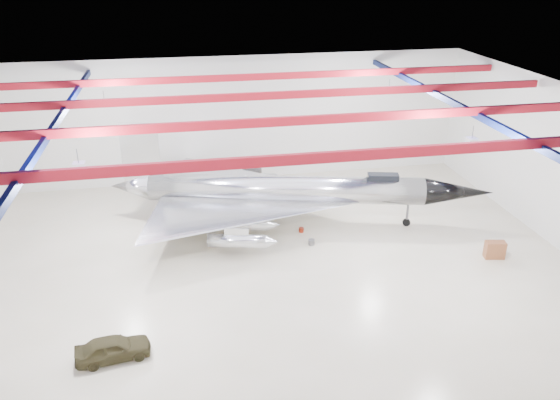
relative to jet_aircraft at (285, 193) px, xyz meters
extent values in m
plane|color=#BFB798|center=(-2.11, -5.10, -2.54)|extent=(40.00, 40.00, 0.00)
plane|color=silver|center=(-2.11, 9.90, 2.96)|extent=(40.00, 0.00, 40.00)
plane|color=silver|center=(17.89, -5.10, 2.96)|extent=(0.00, 30.00, 30.00)
plane|color=#0A0F38|center=(-2.11, -5.10, 8.46)|extent=(40.00, 40.00, 0.00)
cube|color=maroon|center=(-2.11, -14.10, 7.86)|extent=(39.50, 0.25, 0.50)
cube|color=maroon|center=(-2.11, -8.10, 7.86)|extent=(39.50, 0.25, 0.50)
cube|color=maroon|center=(-2.11, -2.10, 7.86)|extent=(39.50, 0.25, 0.50)
cube|color=maroon|center=(-2.11, 3.90, 7.86)|extent=(39.50, 0.25, 0.50)
cube|color=#0B1644|center=(-14.11, -5.10, 7.56)|extent=(0.25, 29.50, 0.40)
cube|color=#0B1644|center=(9.89, -5.10, 7.56)|extent=(0.25, 29.50, 0.40)
cube|color=silver|center=(-12.11, -11.10, 7.16)|extent=(0.55, 0.55, 0.25)
cube|color=silver|center=(7.89, -11.10, 7.16)|extent=(0.55, 0.55, 0.25)
cube|color=silver|center=(-12.11, 0.90, 7.16)|extent=(0.55, 0.55, 0.25)
cube|color=silver|center=(7.89, 0.90, 7.16)|extent=(0.55, 0.55, 0.25)
cylinder|color=silver|center=(0.05, -0.01, 0.29)|extent=(20.17, 6.67, 2.03)
cone|color=black|center=(12.37, -2.95, 0.29)|extent=(5.40, 3.14, 2.03)
cone|color=silver|center=(-11.27, 2.69, 0.29)|extent=(3.42, 2.67, 2.03)
cube|color=silver|center=(-10.29, 2.45, 2.93)|extent=(2.79, 0.78, 4.56)
cube|color=black|center=(6.95, -1.66, 1.36)|extent=(2.36, 1.30, 0.51)
cylinder|color=silver|center=(-4.19, -4.73, -1.12)|extent=(3.95, 1.78, 0.91)
cylinder|color=silver|center=(-3.61, -2.26, -1.12)|extent=(3.95, 1.78, 0.91)
cylinder|color=silver|center=(-2.20, 3.65, -1.12)|extent=(3.95, 1.78, 0.91)
cylinder|color=silver|center=(-1.61, 6.11, -1.12)|extent=(3.95, 1.78, 0.91)
cylinder|color=#59595B|center=(8.92, -2.13, -1.63)|extent=(0.18, 0.18, 1.82)
cylinder|color=black|center=(8.92, -2.13, -2.26)|extent=(0.60, 0.35, 0.57)
cylinder|color=#59595B|center=(-4.47, -1.54, -1.63)|extent=(0.18, 0.18, 1.82)
cylinder|color=black|center=(-4.47, -1.54, -2.26)|extent=(0.60, 0.35, 0.57)
cylinder|color=#59595B|center=(-3.30, 3.39, -1.63)|extent=(0.18, 0.18, 1.82)
cylinder|color=black|center=(-3.30, 3.39, -2.26)|extent=(0.60, 0.35, 0.57)
imported|color=#37311B|center=(-11.50, -13.30, -1.91)|extent=(3.88, 1.99, 1.26)
cube|color=brown|center=(12.85, -7.71, -1.94)|extent=(1.41, 0.89, 1.20)
cube|color=olive|center=(-5.74, -2.49, -2.34)|extent=(0.63, 0.54, 0.40)
cube|color=maroon|center=(-3.93, 4.09, -2.37)|extent=(0.55, 0.47, 0.34)
cylinder|color=#59595B|center=(1.18, -3.65, -2.34)|extent=(0.50, 0.50, 0.40)
cube|color=olive|center=(-0.51, 2.76, -2.34)|extent=(0.60, 0.48, 0.41)
cube|color=#59595B|center=(-9.86, 0.57, -2.42)|extent=(0.43, 0.40, 0.25)
cylinder|color=maroon|center=(0.91, -1.62, -2.37)|extent=(0.43, 0.43, 0.34)
cube|color=olive|center=(-4.39, 0.14, -2.36)|extent=(0.57, 0.48, 0.37)
cylinder|color=#59595B|center=(-0.68, 4.71, -2.37)|extent=(0.41, 0.41, 0.34)
camera|label=1|loc=(-7.35, -36.41, 16.19)|focal=35.00mm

